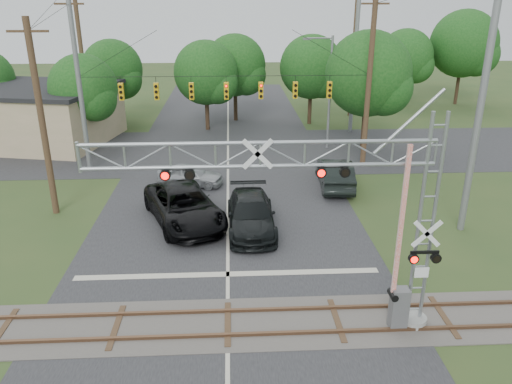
{
  "coord_description": "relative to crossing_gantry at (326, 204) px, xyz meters",
  "views": [
    {
      "loc": [
        0.24,
        -13.12,
        11.08
      ],
      "look_at": [
        1.31,
        7.5,
        3.0
      ],
      "focal_mm": 35.0,
      "sensor_mm": 36.0,
      "label": 1
    }
  ],
  "objects": [
    {
      "name": "sedan_silver",
      "position": [
        -5.61,
        14.91,
        -4.15
      ],
      "size": [
        4.31,
        2.48,
        1.38
      ],
      "primitive_type": "imported",
      "rotation": [
        0.0,
        0.0,
        1.35
      ],
      "color": "#919598",
      "rests_on": "ground"
    },
    {
      "name": "car_dark",
      "position": [
        -2.1,
        8.32,
        -4.0
      ],
      "size": [
        2.43,
        5.81,
        1.68
      ],
      "primitive_type": "imported",
      "rotation": [
        0.0,
        0.0,
        0.02
      ],
      "color": "black",
      "rests_on": "ground"
    },
    {
      "name": "traffic_signal_span",
      "position": [
        -2.4,
        18.37,
        0.82
      ],
      "size": [
        19.34,
        0.36,
        11.5
      ],
      "color": "gray",
      "rests_on": "ground"
    },
    {
      "name": "suv_dark",
      "position": [
        3.41,
        14.23,
        -3.96
      ],
      "size": [
        2.31,
        5.48,
        1.76
      ],
      "primitive_type": "imported",
      "rotation": [
        0.0,
        0.0,
        3.06
      ],
      "color": "black",
      "rests_on": "ground"
    },
    {
      "name": "ground",
      "position": [
        -3.28,
        -1.63,
        -4.84
      ],
      "size": [
        160.0,
        160.0,
        0.0
      ],
      "primitive_type": "plane",
      "color": "#2D441F",
      "rests_on": "ground"
    },
    {
      "name": "pickup_black",
      "position": [
        -5.54,
        9.31,
        -3.92
      ],
      "size": [
        5.23,
        7.3,
        1.85
      ],
      "primitive_type": "imported",
      "rotation": [
        0.0,
        0.0,
        0.36
      ],
      "color": "black",
      "rests_on": "ground"
    },
    {
      "name": "utility_poles",
      "position": [
        -0.02,
        21.47,
        1.4
      ],
      "size": [
        25.34,
        26.69,
        13.13
      ],
      "color": "#402D1D",
      "rests_on": "ground"
    },
    {
      "name": "road_cross",
      "position": [
        -3.28,
        22.37,
        -4.83
      ],
      "size": [
        90.0,
        12.0,
        0.02
      ],
      "primitive_type": "cube",
      "color": "#252527",
      "rests_on": "ground"
    },
    {
      "name": "treeline",
      "position": [
        -1.21,
        31.76,
        0.61
      ],
      "size": [
        57.46,
        23.57,
        9.99
      ],
      "color": "#342417",
      "rests_on": "ground"
    },
    {
      "name": "crossing_gantry",
      "position": [
        0.0,
        0.0,
        0.0
      ],
      "size": [
        11.7,
        1.0,
        7.82
      ],
      "color": "gray",
      "rests_on": "ground"
    },
    {
      "name": "railroad_track",
      "position": [
        -3.28,
        0.37,
        -4.81
      ],
      "size": [
        90.0,
        3.2,
        0.17
      ],
      "color": "#4D4843",
      "rests_on": "ground"
    },
    {
      "name": "streetlight",
      "position": [
        4.33,
        22.74,
        -0.09
      ],
      "size": [
        2.26,
        0.24,
        8.49
      ],
      "color": "gray",
      "rests_on": "ground"
    },
    {
      "name": "road_main",
      "position": [
        -3.28,
        8.37,
        -4.83
      ],
      "size": [
        14.0,
        90.0,
        0.02
      ],
      "primitive_type": "cube",
      "color": "#252527",
      "rests_on": "ground"
    }
  ]
}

